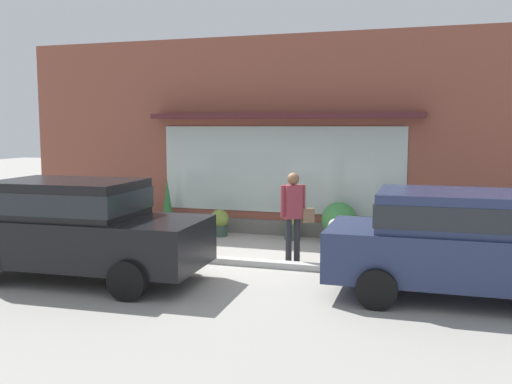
{
  "coord_description": "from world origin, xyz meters",
  "views": [
    {
      "loc": [
        3.55,
        -10.36,
        2.66
      ],
      "look_at": [
        -0.11,
        1.2,
        1.26
      ],
      "focal_mm": 40.03,
      "sensor_mm": 36.0,
      "label": 1
    }
  ],
  "objects_px": {
    "potted_plant_corner_tall": "(339,221)",
    "potted_plant_by_entrance": "(292,220)",
    "potted_plant_near_hydrant": "(477,239)",
    "potted_plant_doorstep": "(167,206)",
    "potted_plant_low_front": "(220,222)",
    "fire_hydrant": "(335,241)",
    "parked_car_navy": "(468,240)",
    "potted_plant_window_center": "(396,230)",
    "pedestrian_with_handbag": "(294,210)",
    "parked_car_black": "(76,224)"
  },
  "relations": [
    {
      "from": "potted_plant_corner_tall",
      "to": "potted_plant_by_entrance",
      "type": "bearing_deg",
      "value": 177.79
    },
    {
      "from": "potted_plant_near_hydrant",
      "to": "potted_plant_doorstep",
      "type": "xyz_separation_m",
      "value": [
        -7.38,
        0.18,
        0.37
      ]
    },
    {
      "from": "potted_plant_doorstep",
      "to": "potted_plant_low_front",
      "type": "distance_m",
      "value": 1.57
    },
    {
      "from": "fire_hydrant",
      "to": "potted_plant_by_entrance",
      "type": "height_order",
      "value": "potted_plant_by_entrance"
    },
    {
      "from": "potted_plant_corner_tall",
      "to": "potted_plant_by_entrance",
      "type": "relative_size",
      "value": 0.94
    },
    {
      "from": "parked_car_navy",
      "to": "potted_plant_doorstep",
      "type": "distance_m",
      "value": 7.99
    },
    {
      "from": "potted_plant_near_hydrant",
      "to": "potted_plant_window_center",
      "type": "bearing_deg",
      "value": 175.83
    },
    {
      "from": "parked_car_navy",
      "to": "potted_plant_corner_tall",
      "type": "height_order",
      "value": "parked_car_navy"
    },
    {
      "from": "pedestrian_with_handbag",
      "to": "fire_hydrant",
      "type": "bearing_deg",
      "value": -16.08
    },
    {
      "from": "parked_car_navy",
      "to": "potted_plant_by_entrance",
      "type": "xyz_separation_m",
      "value": [
        -3.68,
        3.7,
        -0.46
      ]
    },
    {
      "from": "potted_plant_corner_tall",
      "to": "fire_hydrant",
      "type": "bearing_deg",
      "value": -83.1
    },
    {
      "from": "potted_plant_near_hydrant",
      "to": "potted_plant_window_center",
      "type": "distance_m",
      "value": 1.7
    },
    {
      "from": "fire_hydrant",
      "to": "potted_plant_corner_tall",
      "type": "bearing_deg",
      "value": 96.9
    },
    {
      "from": "fire_hydrant",
      "to": "pedestrian_with_handbag",
      "type": "distance_m",
      "value": 1.01
    },
    {
      "from": "fire_hydrant",
      "to": "potted_plant_by_entrance",
      "type": "bearing_deg",
      "value": 124.77
    },
    {
      "from": "pedestrian_with_handbag",
      "to": "potted_plant_doorstep",
      "type": "relative_size",
      "value": 1.33
    },
    {
      "from": "potted_plant_near_hydrant",
      "to": "potted_plant_corner_tall",
      "type": "xyz_separation_m",
      "value": [
        -2.95,
        -0.03,
        0.23
      ]
    },
    {
      "from": "potted_plant_low_front",
      "to": "potted_plant_window_center",
      "type": "bearing_deg",
      "value": 2.73
    },
    {
      "from": "parked_car_black",
      "to": "parked_car_navy",
      "type": "xyz_separation_m",
      "value": [
        6.41,
        0.83,
        -0.04
      ]
    },
    {
      "from": "potted_plant_corner_tall",
      "to": "potted_plant_by_entrance",
      "type": "xyz_separation_m",
      "value": [
        -1.11,
        0.04,
        -0.02
      ]
    },
    {
      "from": "fire_hydrant",
      "to": "pedestrian_with_handbag",
      "type": "height_order",
      "value": "pedestrian_with_handbag"
    },
    {
      "from": "fire_hydrant",
      "to": "potted_plant_corner_tall",
      "type": "relative_size",
      "value": 0.92
    },
    {
      "from": "pedestrian_with_handbag",
      "to": "potted_plant_window_center",
      "type": "relative_size",
      "value": 2.61
    },
    {
      "from": "potted_plant_window_center",
      "to": "potted_plant_doorstep",
      "type": "distance_m",
      "value": 5.69
    },
    {
      "from": "potted_plant_window_center",
      "to": "potted_plant_low_front",
      "type": "xyz_separation_m",
      "value": [
        -4.16,
        -0.2,
        0.01
      ]
    },
    {
      "from": "fire_hydrant",
      "to": "potted_plant_window_center",
      "type": "relative_size",
      "value": 1.28
    },
    {
      "from": "pedestrian_with_handbag",
      "to": "potted_plant_low_front",
      "type": "distance_m",
      "value": 3.23
    },
    {
      "from": "parked_car_navy",
      "to": "potted_plant_doorstep",
      "type": "xyz_separation_m",
      "value": [
        -6.99,
        3.86,
        -0.3
      ]
    },
    {
      "from": "potted_plant_near_hydrant",
      "to": "potted_plant_window_center",
      "type": "xyz_separation_m",
      "value": [
        -1.7,
        0.12,
        0.06
      ]
    },
    {
      "from": "fire_hydrant",
      "to": "parked_car_navy",
      "type": "distance_m",
      "value": 2.97
    },
    {
      "from": "parked_car_navy",
      "to": "potted_plant_window_center",
      "type": "distance_m",
      "value": 4.07
    },
    {
      "from": "parked_car_navy",
      "to": "potted_plant_doorstep",
      "type": "relative_size",
      "value": 3.34
    },
    {
      "from": "parked_car_navy",
      "to": "parked_car_black",
      "type": "bearing_deg",
      "value": -173.66
    },
    {
      "from": "potted_plant_doorstep",
      "to": "pedestrian_with_handbag",
      "type": "bearing_deg",
      "value": -31.08
    },
    {
      "from": "pedestrian_with_handbag",
      "to": "parked_car_black",
      "type": "bearing_deg",
      "value": -178.09
    },
    {
      "from": "potted_plant_near_hydrant",
      "to": "potted_plant_corner_tall",
      "type": "relative_size",
      "value": 0.54
    },
    {
      "from": "parked_car_navy",
      "to": "potted_plant_low_front",
      "type": "height_order",
      "value": "parked_car_navy"
    },
    {
      "from": "potted_plant_corner_tall",
      "to": "potted_plant_near_hydrant",
      "type": "bearing_deg",
      "value": 0.54
    },
    {
      "from": "parked_car_black",
      "to": "potted_plant_doorstep",
      "type": "height_order",
      "value": "parked_car_black"
    },
    {
      "from": "potted_plant_corner_tall",
      "to": "pedestrian_with_handbag",
      "type": "bearing_deg",
      "value": -104.19
    },
    {
      "from": "fire_hydrant",
      "to": "potted_plant_window_center",
      "type": "bearing_deg",
      "value": 63.24
    },
    {
      "from": "fire_hydrant",
      "to": "parked_car_black",
      "type": "relative_size",
      "value": 0.2
    },
    {
      "from": "parked_car_black",
      "to": "potted_plant_window_center",
      "type": "relative_size",
      "value": 6.53
    },
    {
      "from": "pedestrian_with_handbag",
      "to": "parked_car_navy",
      "type": "height_order",
      "value": "pedestrian_with_handbag"
    },
    {
      "from": "parked_car_navy",
      "to": "potted_plant_corner_tall",
      "type": "xyz_separation_m",
      "value": [
        -2.57,
        3.65,
        -0.44
      ]
    },
    {
      "from": "potted_plant_window_center",
      "to": "parked_car_navy",
      "type": "bearing_deg",
      "value": -71.0
    },
    {
      "from": "potted_plant_window_center",
      "to": "potted_plant_by_entrance",
      "type": "distance_m",
      "value": 2.38
    },
    {
      "from": "parked_car_navy",
      "to": "potted_plant_low_front",
      "type": "relative_size",
      "value": 6.83
    },
    {
      "from": "potted_plant_doorstep",
      "to": "potted_plant_by_entrance",
      "type": "bearing_deg",
      "value": -2.89
    },
    {
      "from": "potted_plant_doorstep",
      "to": "potted_plant_by_entrance",
      "type": "distance_m",
      "value": 3.32
    }
  ]
}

